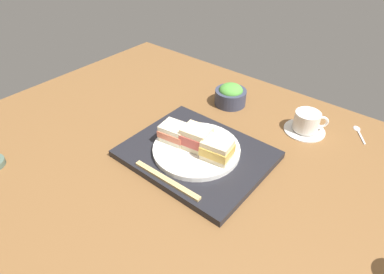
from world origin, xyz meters
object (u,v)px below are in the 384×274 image
(sandwich_plate, at_px, (195,150))
(chopsticks_pair, at_px, (167,180))
(sandwich_middle, at_px, (196,139))
(sandwich_near, at_px, (175,133))
(sandwich_far, at_px, (218,149))
(salad_bowl, at_px, (231,95))
(teaspoon, at_px, (358,130))
(coffee_cup, at_px, (306,123))

(sandwich_plate, relative_size, chopsticks_pair, 1.16)
(sandwich_plate, bearing_deg, sandwich_middle, -168.69)
(sandwich_middle, bearing_deg, sandwich_near, -173.64)
(sandwich_near, bearing_deg, sandwich_far, 6.36)
(salad_bowl, relative_size, chopsticks_pair, 0.52)
(sandwich_near, height_order, teaspoon, sandwich_near)
(salad_bowl, bearing_deg, teaspoon, 16.74)
(sandwich_near, distance_m, chopsticks_pair, 0.15)
(coffee_cup, bearing_deg, sandwich_far, -110.19)
(sandwich_plate, distance_m, coffee_cup, 0.35)
(sandwich_near, distance_m, teaspoon, 0.55)
(sandwich_middle, distance_m, chopsticks_pair, 0.13)
(sandwich_near, height_order, salad_bowl, sandwich_near)
(chopsticks_pair, height_order, teaspoon, chopsticks_pair)
(sandwich_plate, bearing_deg, salad_bowl, 106.39)
(salad_bowl, bearing_deg, sandwich_far, -61.81)
(sandwich_plate, relative_size, coffee_cup, 1.92)
(chopsticks_pair, relative_size, coffee_cup, 1.65)
(sandwich_far, distance_m, coffee_cup, 0.32)
(salad_bowl, distance_m, teaspoon, 0.40)
(salad_bowl, relative_size, teaspoon, 1.23)
(sandwich_near, xyz_separation_m, sandwich_middle, (0.07, 0.01, 0.01))
(sandwich_near, distance_m, sandwich_middle, 0.07)
(sandwich_far, xyz_separation_m, coffee_cup, (0.11, 0.30, -0.03))
(salad_bowl, bearing_deg, sandwich_near, -86.32)
(sandwich_middle, xyz_separation_m, sandwich_far, (0.07, 0.01, -0.00))
(sandwich_near, relative_size, sandwich_middle, 1.02)
(salad_bowl, height_order, chopsticks_pair, salad_bowl)
(coffee_cup, bearing_deg, sandwich_plate, -119.96)
(sandwich_plate, distance_m, salad_bowl, 0.30)
(salad_bowl, xyz_separation_m, coffee_cup, (0.26, 0.01, -0.01))
(chopsticks_pair, bearing_deg, sandwich_middle, 96.53)
(teaspoon, bearing_deg, chopsticks_pair, -118.08)
(sandwich_middle, distance_m, salad_bowl, 0.30)
(sandwich_plate, bearing_deg, coffee_cup, 60.04)
(teaspoon, bearing_deg, sandwich_near, -131.48)
(sandwich_plate, xyz_separation_m, sandwich_near, (-0.07, -0.01, 0.03))
(sandwich_middle, relative_size, teaspoon, 0.96)
(sandwich_middle, bearing_deg, teaspoon, 53.61)
(sandwich_far, height_order, coffee_cup, sandwich_far)
(sandwich_middle, height_order, teaspoon, sandwich_middle)
(chopsticks_pair, bearing_deg, sandwich_far, 69.06)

